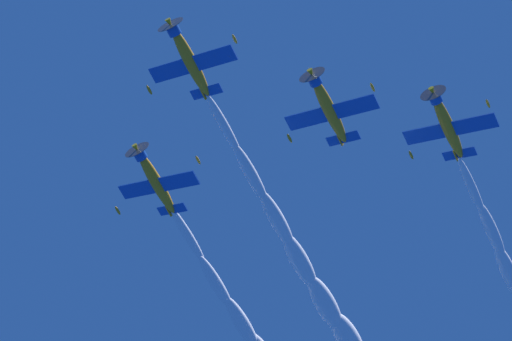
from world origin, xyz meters
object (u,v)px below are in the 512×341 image
(airplane_left_wingman, at_px, (328,108))
(airplane_slot_tail, at_px, (447,124))
(airplane_right_wingman, at_px, (155,180))
(airplane_lead, at_px, (189,59))

(airplane_left_wingman, bearing_deg, airplane_slot_tail, 25.58)
(airplane_right_wingman, distance_m, airplane_slot_tail, 30.30)
(airplane_right_wingman, bearing_deg, airplane_lead, -60.26)
(airplane_left_wingman, height_order, airplane_right_wingman, airplane_right_wingman)
(airplane_left_wingman, bearing_deg, airplane_right_wingman, 167.42)
(airplane_left_wingman, relative_size, airplane_right_wingman, 1.02)
(airplane_right_wingman, height_order, airplane_slot_tail, airplane_slot_tail)
(airplane_left_wingman, bearing_deg, airplane_lead, -147.60)
(airplane_slot_tail, bearing_deg, airplane_left_wingman, -154.42)
(airplane_left_wingman, xyz_separation_m, airplane_right_wingman, (-18.99, 4.24, 0.63))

